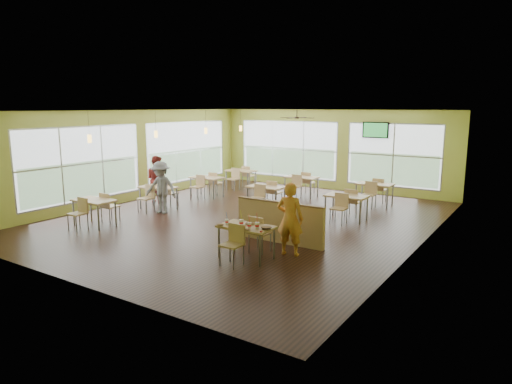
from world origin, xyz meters
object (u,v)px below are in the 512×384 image
man_plaid (290,219)px  food_basket (266,228)px  main_table (246,231)px  half_wall_divider (280,222)px

man_plaid → food_basket: 0.77m
main_table → half_wall_divider: size_ratio=0.63×
food_basket → main_table: bearing=179.2°
food_basket → man_plaid: bearing=78.2°
man_plaid → food_basket: size_ratio=7.20×
man_plaid → food_basket: (-0.16, -0.75, -0.06)m
man_plaid → main_table: bearing=35.5°
half_wall_divider → man_plaid: bearing=-46.1°
main_table → man_plaid: 1.03m
man_plaid → half_wall_divider: bearing=-58.4°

